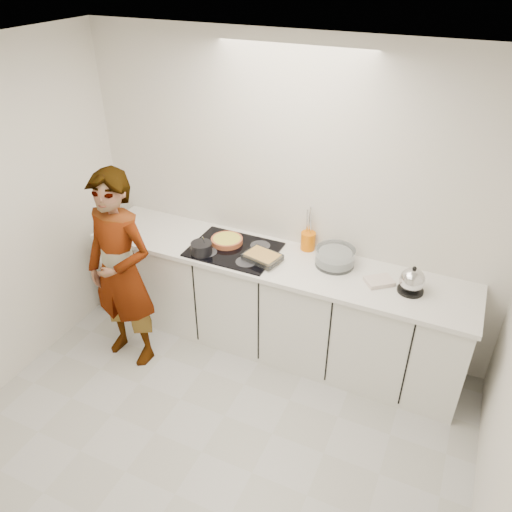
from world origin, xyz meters
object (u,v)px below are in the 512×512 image
at_px(baking_dish, 262,257).
at_px(saucepan, 202,248).
at_px(mixing_bowl, 335,258).
at_px(utensil_crock, 308,241).
at_px(tart_dish, 227,240).
at_px(hob, 234,249).
at_px(kettle, 412,281).
at_px(cook, 121,272).

bearing_deg(baking_dish, saucepan, -167.11).
relative_size(mixing_bowl, utensil_crock, 2.53).
xyz_separation_m(tart_dish, utensil_crock, (0.65, 0.22, 0.04)).
xyz_separation_m(hob, kettle, (1.45, 0.02, 0.09)).
height_order(hob, utensil_crock, utensil_crock).
relative_size(saucepan, kettle, 0.92).
bearing_deg(cook, saucepan, 44.60).
distance_m(hob, saucepan, 0.28).
relative_size(kettle, cook, 0.14).
bearing_deg(saucepan, hob, 40.06).
relative_size(saucepan, utensil_crock, 1.40).
xyz_separation_m(tart_dish, cook, (-0.61, -0.67, -0.09)).
height_order(tart_dish, utensil_crock, utensil_crock).
distance_m(kettle, utensil_crock, 0.93).
height_order(saucepan, kettle, kettle).
relative_size(hob, mixing_bowl, 1.86).
relative_size(hob, saucepan, 3.35).
relative_size(saucepan, mixing_bowl, 0.56).
relative_size(tart_dish, kettle, 1.34).
distance_m(baking_dish, utensil_crock, 0.43).
height_order(tart_dish, cook, cook).
xyz_separation_m(hob, tart_dish, (-0.10, 0.06, 0.03)).
relative_size(utensil_crock, cook, 0.09).
relative_size(hob, utensil_crock, 4.70).
height_order(baking_dish, kettle, kettle).
relative_size(mixing_bowl, kettle, 1.65).
xyz_separation_m(saucepan, cook, (-0.50, -0.43, -0.11)).
bearing_deg(utensil_crock, mixing_bowl, -27.38).
bearing_deg(tart_dish, saucepan, -114.64).
height_order(hob, mixing_bowl, mixing_bowl).
xyz_separation_m(mixing_bowl, utensil_crock, (-0.28, 0.14, 0.01)).
distance_m(saucepan, kettle, 1.67).
relative_size(mixing_bowl, cook, 0.22).
distance_m(tart_dish, saucepan, 0.26).
distance_m(hob, cook, 0.94).
bearing_deg(tart_dish, mixing_bowl, 4.35).
relative_size(baking_dish, cook, 0.19).
bearing_deg(kettle, baking_dish, -176.08).
bearing_deg(tart_dish, utensil_crock, 18.22).
relative_size(baking_dish, kettle, 1.37).
height_order(baking_dish, utensil_crock, utensil_crock).
height_order(tart_dish, mixing_bowl, mixing_bowl).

